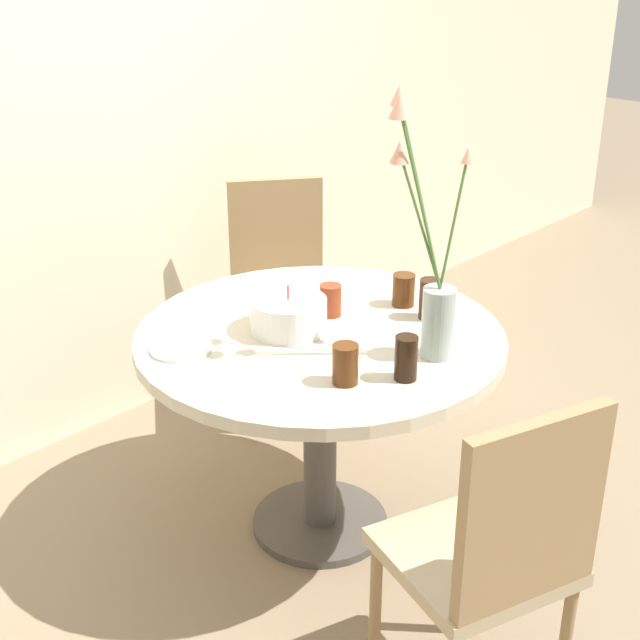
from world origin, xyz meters
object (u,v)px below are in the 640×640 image
drink_glass_0 (406,358)px  drink_glass_1 (330,300)px  birthday_cake (289,315)px  chair_left_flank (496,549)px  drink_glass_4 (404,290)px  side_plate (181,348)px  chair_right_flank (280,282)px  flower_vase (431,278)px  drink_glass_3 (345,364)px  drink_glass_2 (430,299)px

drink_glass_0 → drink_glass_1: 0.47m
birthday_cake → drink_glass_0: size_ratio=1.85×
chair_left_flank → drink_glass_4: (0.63, 0.79, 0.24)m
chair_left_flank → side_plate: bearing=-66.6°
chair_right_flank → flower_vase: (-0.43, -1.05, 0.43)m
chair_right_flank → drink_glass_0: chair_right_flank is taller
birthday_cake → drink_glass_0: birthday_cake is taller
chair_right_flank → drink_glass_1: size_ratio=9.20×
flower_vase → chair_left_flank: bearing=-127.3°
chair_right_flank → side_plate: 1.05m
drink_glass_1 → drink_glass_0: bearing=-111.5°
birthday_cake → drink_glass_4: (0.39, -0.13, 0.00)m
drink_glass_1 → side_plate: bearing=163.3°
drink_glass_4 → drink_glass_0: bearing=-140.7°
drink_glass_0 → birthday_cake: bearing=89.7°
chair_left_flank → drink_glass_0: bearing=-97.5°
birthday_cake → side_plate: birthday_cake is taller
flower_vase → drink_glass_1: 0.44m
birthday_cake → drink_glass_4: bearing=-18.5°
drink_glass_0 → drink_glass_3: drink_glass_0 is taller
chair_left_flank → drink_glass_1: 1.02m
drink_glass_3 → birthday_cake: bearing=69.4°
chair_left_flank → drink_glass_4: chair_left_flank is taller
birthday_cake → side_plate: bearing=157.5°
drink_glass_2 → drink_glass_4: bearing=78.2°
drink_glass_2 → drink_glass_3: size_ratio=1.14×
birthday_cake → side_plate: 0.34m
chair_left_flank → flower_vase: flower_vase is taller
flower_vase → side_plate: size_ratio=4.18×
side_plate → drink_glass_4: (0.71, -0.26, 0.05)m
chair_right_flank → drink_glass_1: 0.81m
side_plate → drink_glass_1: drink_glass_1 is taller
drink_glass_3 → drink_glass_0: bearing=-38.8°
drink_glass_4 → drink_glass_3: bearing=-157.3°
birthday_cake → flower_vase: flower_vase is taller
chair_left_flank → drink_glass_3: 0.63m
side_plate → drink_glass_0: bearing=-62.1°
chair_right_flank → drink_glass_0: bearing=-81.9°
birthday_cake → chair_left_flank: bearing=-104.2°
chair_left_flank → chair_right_flank: bearing=-98.6°
drink_glass_4 → flower_vase: bearing=-130.6°
drink_glass_4 → birthday_cake: bearing=161.5°
chair_left_flank → drink_glass_4: bearing=-109.6°
drink_glass_3 → drink_glass_4: (0.53, 0.22, -0.00)m
drink_glass_3 → side_plate: bearing=110.6°
drink_glass_1 → drink_glass_4: drink_glass_4 is taller
drink_glass_0 → drink_glass_1: drink_glass_0 is taller
side_plate → drink_glass_4: bearing=-20.3°
chair_left_flank → drink_glass_0: chair_left_flank is taller
drink_glass_3 → drink_glass_2: bearing=10.9°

